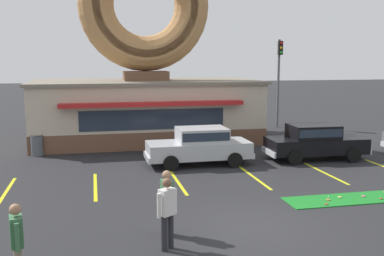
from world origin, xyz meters
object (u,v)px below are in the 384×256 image
Objects in this scene: pedestrian_leather_jacket_man at (167,199)px; trash_bin at (37,145)px; car_silver at (200,145)px; pedestrian_blue_sweater_man at (167,210)px; car_black at (315,140)px; pedestrian_hooded_kid at (17,241)px; traffic_light_pole at (279,72)px; golf_ball at (328,197)px.

trash_bin is at bearing 112.08° from pedestrian_leather_jacket_man.
car_silver is 8.88m from pedestrian_blue_sweater_man.
car_black is (5.33, -0.16, 0.00)m from car_silver.
trash_bin is (-12.42, 3.55, -0.37)m from car_black.
pedestrian_hooded_kid reaches higher than car_black.
pedestrian_hooded_kid is at bearing -85.09° from trash_bin.
traffic_light_pole is at bearing 51.01° from car_silver.
car_silver is 7.99m from pedestrian_leather_jacket_man.
pedestrian_blue_sweater_man is 12.59m from trash_bin.
car_silver reaches higher than trash_bin.
pedestrian_leather_jacket_man is at bearing 81.30° from pedestrian_blue_sweater_man.
trash_bin is 0.17× the size of traffic_light_pole.
pedestrian_hooded_kid is (-8.99, -3.90, 0.90)m from golf_ball.
car_black is at bearing 45.52° from pedestrian_blue_sweater_man.
golf_ball is at bearing -107.08° from traffic_light_pole.
pedestrian_leather_jacket_man reaches higher than car_silver.
car_silver is at bearing 118.24° from golf_ball.
pedestrian_leather_jacket_man is (-2.65, -7.53, 0.08)m from car_silver.
traffic_light_pole is at bearing 72.92° from golf_ball.
traffic_light_pole reaches higher than trash_bin.
pedestrian_hooded_kid is (-3.19, -1.07, -0.03)m from pedestrian_blue_sweater_man.
trash_bin reaches higher than golf_ball.
traffic_light_pole is (10.41, 17.84, 2.72)m from pedestrian_blue_sweater_man.
car_silver is 2.66× the size of pedestrian_leather_jacket_man.
pedestrian_blue_sweater_man is (-5.80, -2.83, 0.93)m from golf_ball.
pedestrian_hooded_kid reaches higher than trash_bin.
traffic_light_pole is (2.29, 9.58, 2.84)m from car_black.
car_silver is at bearing 70.59° from pedestrian_leather_jacket_man.
traffic_light_pole is (10.28, 16.95, 2.75)m from pedestrian_leather_jacket_man.
traffic_light_pole reaches higher than car_silver.
car_silver is at bearing -25.58° from trash_bin.
traffic_light_pole is (7.62, 9.42, 2.84)m from car_silver.
trash_bin is at bearing 164.03° from car_black.
golf_ball is at bearing 18.83° from pedestrian_leather_jacket_man.
golf_ball is at bearing -113.08° from car_black.
car_black is at bearing -15.97° from trash_bin.
car_silver is 7.87m from trash_bin.
trash_bin is at bearing -157.73° from traffic_light_pole.
car_black is 2.70× the size of pedestrian_hooded_kid.
golf_ball is 16.13m from traffic_light_pole.
pedestrian_blue_sweater_man is at bearing -154.03° from golf_ball.
pedestrian_leather_jacket_man is (-5.66, -1.93, 0.90)m from golf_ball.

